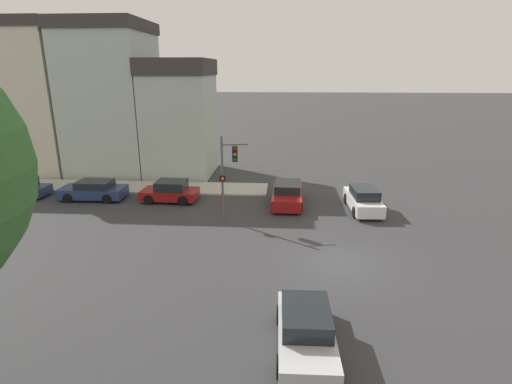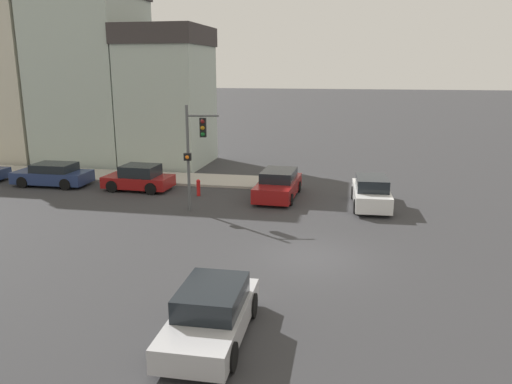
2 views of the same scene
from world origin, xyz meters
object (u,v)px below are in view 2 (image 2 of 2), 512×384
(traffic_signal, at_px, (195,143))
(fire_hydrant, at_px, (198,187))
(crossing_car_2, at_px, (278,185))
(parked_car_0, at_px, (139,178))
(crossing_car_0, at_px, (211,314))
(crossing_car_1, at_px, (371,192))
(parked_car_1, at_px, (53,175))

(traffic_signal, distance_m, fire_hydrant, 4.10)
(crossing_car_2, xyz_separation_m, parked_car_0, (0.10, 8.08, -0.02))
(traffic_signal, xyz_separation_m, crossing_car_0, (-11.25, -4.03, -2.67))
(crossing_car_0, xyz_separation_m, crossing_car_1, (13.70, -4.36, 0.07))
(crossing_car_0, bearing_deg, crossing_car_1, 161.32)
(traffic_signal, bearing_deg, crossing_car_1, 95.67)
(crossing_car_0, xyz_separation_m, crossing_car_2, (14.64, 0.52, 0.03))
(crossing_car_2, height_order, fire_hydrant, crossing_car_2)
(parked_car_0, xyz_separation_m, fire_hydrant, (-0.65, -3.75, -0.19))
(traffic_signal, bearing_deg, crossing_car_2, 123.43)
(fire_hydrant, bearing_deg, crossing_car_2, -82.77)
(parked_car_1, bearing_deg, parked_car_0, 179.06)
(crossing_car_0, relative_size, crossing_car_2, 0.90)
(crossing_car_2, relative_size, fire_hydrant, 5.11)
(parked_car_1, bearing_deg, crossing_car_0, 133.03)
(parked_car_0, distance_m, fire_hydrant, 3.81)
(crossing_car_1, distance_m, parked_car_1, 18.48)
(parked_car_0, bearing_deg, traffic_signal, 144.57)
(crossing_car_0, height_order, crossing_car_2, crossing_car_2)
(crossing_car_0, relative_size, crossing_car_1, 0.95)
(fire_hydrant, bearing_deg, parked_car_0, 80.12)
(crossing_car_2, bearing_deg, crossing_car_0, 3.70)
(crossing_car_2, bearing_deg, parked_car_0, -89.07)
(parked_car_1, distance_m, fire_hydrant, 9.27)
(traffic_signal, distance_m, crossing_car_2, 5.54)
(crossing_car_2, relative_size, parked_car_0, 1.21)
(fire_hydrant, bearing_deg, crossing_car_0, -161.02)
(crossing_car_0, relative_size, fire_hydrant, 4.61)
(crossing_car_1, bearing_deg, crossing_car_0, 159.46)
(crossing_car_0, relative_size, parked_car_0, 1.09)
(crossing_car_1, xyz_separation_m, parked_car_1, (1.08, 18.44, -0.09))
(parked_car_0, xyz_separation_m, parked_car_1, (0.03, 5.49, -0.03))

